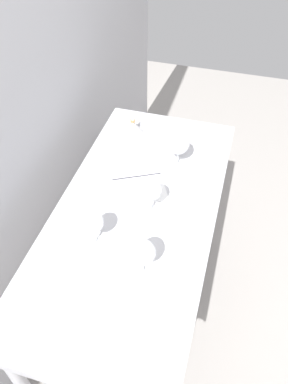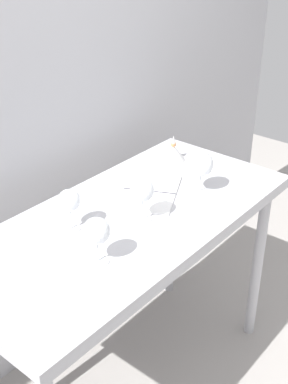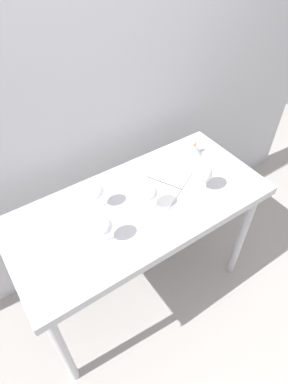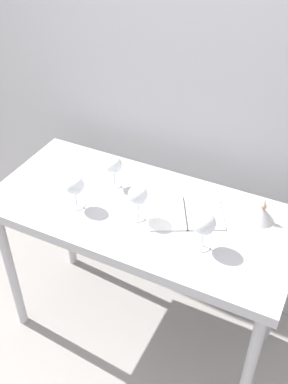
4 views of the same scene
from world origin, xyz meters
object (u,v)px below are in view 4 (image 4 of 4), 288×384
Objects in this scene: tasting_sheet_upper at (86,170)px; wine_glass_near_left at (74,186)px; decanter_funnel at (262,214)px; wine_glass_far_left at (114,166)px; open_notebook at (185,214)px; wine_glass_near_right at (204,224)px; wine_glass_near_center at (138,196)px.

wine_glass_near_left is at bearing -49.81° from tasting_sheet_upper.
decanter_funnel reaches higher than tasting_sheet_upper.
open_notebook is (0.39, -0.05, -0.11)m from wine_glass_far_left.
decanter_funnel is (0.70, 0.06, -0.08)m from wine_glass_far_left.
wine_glass_near_right reaches higher than wine_glass_near_center.
decanter_funnel is (0.49, 0.22, -0.09)m from wine_glass_near_center.
wine_glass_near_right is 0.82× the size of tasting_sheet_upper.
open_notebook is (-0.14, 0.15, -0.12)m from wine_glass_near_right.
wine_glass_near_left reaches higher than tasting_sheet_upper.
open_notebook is at bearing 131.18° from wine_glass_near_right.
wine_glass_near_right is at bearing -76.10° from open_notebook.
wine_glass_near_right is 0.60m from wine_glass_near_left.
decanter_funnel is at bearing 5.31° from wine_glass_far_left.
wine_glass_far_left is 1.32× the size of decanter_funnel.
wine_glass_near_right reaches higher than wine_glass_near_left.
tasting_sheet_upper is at bearing 167.09° from wine_glass_far_left.
wine_glass_near_center is at bearing 9.94° from wine_glass_near_left.
wine_glass_far_left is at bearing 3.65° from tasting_sheet_upper.
wine_glass_near_center is at bearing -155.29° from decanter_funnel.
wine_glass_near_left is 0.29m from wine_glass_near_center.
wine_glass_near_left reaches higher than decanter_funnel.
wine_glass_near_left is at bearing 172.08° from open_notebook.
wine_glass_near_right is 0.24m from open_notebook.
wine_glass_near_right reaches higher than tasting_sheet_upper.
wine_glass_near_center is at bearing -10.51° from tasting_sheet_upper.
wine_glass_near_left is at bearing -179.15° from wine_glass_near_right.
open_notebook is (0.47, 0.16, -0.11)m from wine_glass_near_left.
open_notebook is at bearing 7.64° from tasting_sheet_upper.
wine_glass_near_right is (0.52, -0.20, 0.01)m from wine_glass_far_left.
wine_glass_near_center is at bearing 172.47° from wine_glass_near_right.
tasting_sheet_upper is 0.89m from decanter_funnel.
wine_glass_near_right is 1.45× the size of decanter_funnel.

